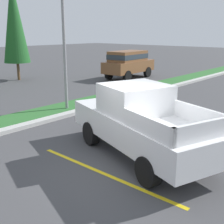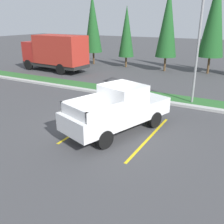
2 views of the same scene
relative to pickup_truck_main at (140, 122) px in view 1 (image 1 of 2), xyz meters
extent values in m
plane|color=#424244|center=(-0.99, -0.16, -1.04)|extent=(120.00, 120.00, 0.00)
cube|color=yellow|center=(-1.57, -0.05, -1.04)|extent=(0.12, 4.80, 0.01)
cube|color=yellow|center=(1.53, -0.05, -1.04)|extent=(0.12, 4.80, 0.01)
cube|color=#B2B2AD|center=(-0.99, 4.84, -0.97)|extent=(56.00, 0.40, 0.15)
cube|color=#2D662D|center=(-0.99, 5.94, -1.01)|extent=(56.00, 1.80, 0.06)
cylinder|color=black|center=(-0.32, 1.69, -0.66)|extent=(0.51, 0.81, 0.76)
cylinder|color=black|center=(1.29, 1.14, -0.66)|extent=(0.51, 0.81, 0.76)
cylinder|color=black|center=(-1.32, -1.24, -0.66)|extent=(0.51, 0.81, 0.76)
cylinder|color=black|center=(0.29, -1.79, -0.66)|extent=(0.51, 0.81, 0.76)
cube|color=white|center=(-0.02, -0.05, -0.16)|extent=(3.48, 5.53, 0.76)
cube|color=white|center=(0.08, 0.24, 0.64)|extent=(2.18, 2.08, 0.84)
cube|color=#2D3842|center=(0.35, 1.01, 0.69)|extent=(1.55, 0.58, 0.63)
cube|color=white|center=(-1.29, -1.15, 0.44)|extent=(0.71, 1.83, 0.44)
cube|color=white|center=(0.32, -1.70, 0.44)|extent=(0.71, 1.83, 0.44)
cube|color=white|center=(-0.78, -2.27, 0.44)|extent=(1.74, 0.68, 0.44)
cube|color=silver|center=(0.81, 2.37, -0.40)|extent=(1.76, 0.73, 0.28)
cylinder|color=black|center=(12.84, 10.42, -0.64)|extent=(0.81, 0.31, 0.80)
cylinder|color=black|center=(12.94, 8.73, -0.64)|extent=(0.81, 0.31, 0.80)
cylinder|color=black|center=(10.04, 10.26, -0.64)|extent=(0.81, 0.31, 0.80)
cylinder|color=black|center=(10.14, 8.57, -0.64)|extent=(0.81, 0.31, 0.80)
cube|color=brown|center=(11.49, 9.50, -0.12)|extent=(4.70, 2.10, 0.84)
cube|color=brown|center=(11.34, 9.49, 0.68)|extent=(3.19, 1.85, 0.76)
cube|color=#2D3842|center=(11.34, 9.49, 0.66)|extent=(3.23, 1.90, 0.36)
cylinder|color=gray|center=(2.04, 5.74, 2.26)|extent=(0.14, 0.14, 6.60)
cylinder|color=brown|center=(5.27, 15.12, -0.38)|extent=(0.20, 0.20, 1.32)
cone|color=#1E5623|center=(5.27, 15.12, 3.27)|extent=(1.90, 1.90, 5.99)
camera|label=1|loc=(-6.64, -4.81, 2.55)|focal=47.32mm
camera|label=2|loc=(4.90, -9.50, 3.79)|focal=40.63mm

